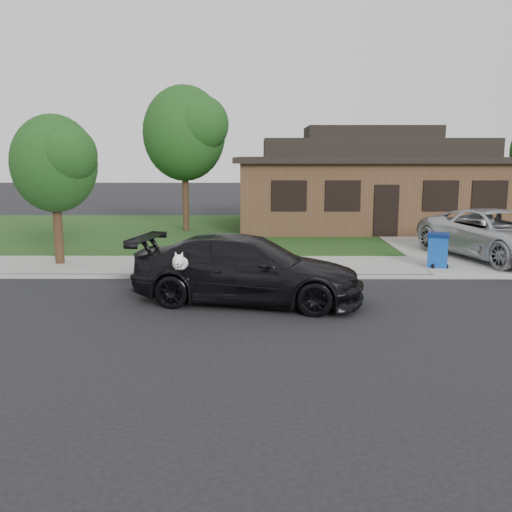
{
  "coord_description": "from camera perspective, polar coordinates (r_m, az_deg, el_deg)",
  "views": [
    {
      "loc": [
        -1.22,
        -12.41,
        3.49
      ],
      "look_at": [
        -1.29,
        1.0,
        1.1
      ],
      "focal_mm": 40.0,
      "sensor_mm": 36.0,
      "label": 1
    }
  ],
  "objects": [
    {
      "name": "house",
      "position": [
        27.93,
        11.18,
        7.14
      ],
      "size": [
        12.6,
        8.6,
        4.65
      ],
      "color": "#422B1C",
      "rests_on": "ground"
    },
    {
      "name": "ground",
      "position": [
        12.95,
        5.73,
        -5.58
      ],
      "size": [
        120.0,
        120.0,
        0.0
      ],
      "primitive_type": "plane",
      "color": "black",
      "rests_on": "ground"
    },
    {
      "name": "sidewalk",
      "position": [
        17.79,
        4.24,
        -1.04
      ],
      "size": [
        60.0,
        3.0,
        0.12
      ],
      "primitive_type": "cube",
      "color": "gray",
      "rests_on": "ground"
    },
    {
      "name": "recycling_bin",
      "position": [
        18.1,
        17.72,
        0.59
      ],
      "size": [
        0.78,
        0.78,
        1.04
      ],
      "rotation": [
        0.0,
        0.0,
        -0.3
      ],
      "color": "#0E3F9C",
      "rests_on": "sidewalk"
    },
    {
      "name": "driveway",
      "position": [
        23.79,
        17.99,
        1.35
      ],
      "size": [
        4.5,
        13.0,
        0.14
      ],
      "primitive_type": "cube",
      "color": "gray",
      "rests_on": "ground"
    },
    {
      "name": "sedan",
      "position": [
        13.58,
        -0.87,
        -1.33
      ],
      "size": [
        5.82,
        3.28,
        1.59
      ],
      "rotation": [
        0.0,
        0.0,
        1.37
      ],
      "color": "black",
      "rests_on": "ground"
    },
    {
      "name": "tree_2",
      "position": [
        18.58,
        -19.29,
        8.86
      ],
      "size": [
        2.73,
        2.6,
        4.59
      ],
      "color": "#332114",
      "rests_on": "ground"
    },
    {
      "name": "minivan",
      "position": [
        20.05,
        22.96,
        1.99
      ],
      "size": [
        4.29,
        6.28,
        1.6
      ],
      "primitive_type": "imported",
      "rotation": [
        0.0,
        0.0,
        0.31
      ],
      "color": "#B2B5BA",
      "rests_on": "driveway"
    },
    {
      "name": "tree_0",
      "position": [
        25.5,
        -6.85,
        12.26
      ],
      "size": [
        3.78,
        3.6,
        6.34
      ],
      "color": "#332114",
      "rests_on": "ground"
    },
    {
      "name": "lawn",
      "position": [
        25.67,
        3.04,
        2.43
      ],
      "size": [
        60.0,
        13.0,
        0.13
      ],
      "primitive_type": "cube",
      "color": "#193814",
      "rests_on": "ground"
    },
    {
      "name": "curb",
      "position": [
        16.32,
        4.6,
        -2.06
      ],
      "size": [
        60.0,
        0.12,
        0.12
      ],
      "primitive_type": "cube",
      "color": "gray",
      "rests_on": "ground"
    }
  ]
}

